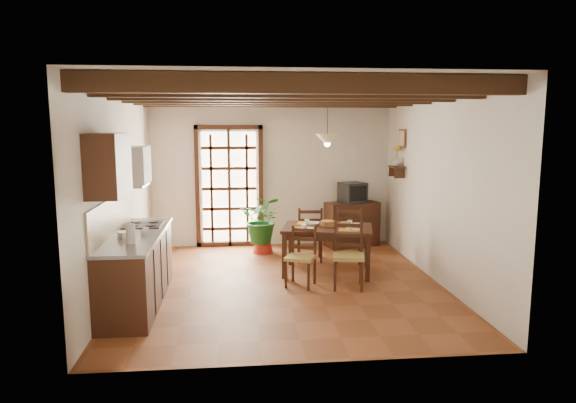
{
  "coord_description": "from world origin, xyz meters",
  "views": [
    {
      "loc": [
        -0.66,
        -7.15,
        2.31
      ],
      "look_at": [
        0.1,
        0.4,
        1.15
      ],
      "focal_mm": 32.0,
      "sensor_mm": 36.0,
      "label": 1
    }
  ],
  "objects": [
    {
      "name": "chair_near_left",
      "position": [
        0.24,
        -0.1,
        0.26
      ],
      "size": [
        0.51,
        0.5,
        0.84
      ],
      "rotation": [
        0.0,
        0.0,
        -0.43
      ],
      "color": "#A69147",
      "rests_on": "ground_plane"
    },
    {
      "name": "ceiling_beams",
      "position": [
        0.0,
        0.0,
        2.69
      ],
      "size": [
        4.5,
        4.34,
        0.2
      ],
      "color": "black",
      "rests_on": "room_shell"
    },
    {
      "name": "ground_plane",
      "position": [
        0.0,
        0.0,
        0.0
      ],
      "size": [
        5.0,
        5.0,
        0.0
      ],
      "primitive_type": "plane",
      "color": "brown"
    },
    {
      "name": "fuse_box",
      "position": [
        1.5,
        2.48,
        1.75
      ],
      "size": [
        0.25,
        0.03,
        0.32
      ],
      "primitive_type": "cube",
      "color": "white",
      "rests_on": "room_shell"
    },
    {
      "name": "upper_cabinet",
      "position": [
        -2.08,
        -1.3,
        1.85
      ],
      "size": [
        0.35,
        0.8,
        0.7
      ],
      "primitive_type": "cube",
      "color": "#331B10",
      "rests_on": "room_shell"
    },
    {
      "name": "kitchen_counter",
      "position": [
        -1.96,
        -0.6,
        0.47
      ],
      "size": [
        0.64,
        2.25,
        1.38
      ],
      "color": "#331B10",
      "rests_on": "ground_plane"
    },
    {
      "name": "range_hood",
      "position": [
        -2.05,
        -0.05,
        1.73
      ],
      "size": [
        0.38,
        0.6,
        0.54
      ],
      "color": "white",
      "rests_on": "room_shell"
    },
    {
      "name": "wall_shelf",
      "position": [
        2.14,
        1.6,
        1.51
      ],
      "size": [
        0.2,
        0.42,
        0.2
      ],
      "color": "#331B10",
      "rests_on": "room_shell"
    },
    {
      "name": "chair_far_right",
      "position": [
        1.21,
        1.09,
        0.3
      ],
      "size": [
        0.55,
        0.54,
        0.95
      ],
      "rotation": [
        0.0,
        0.0,
        2.8
      ],
      "color": "#A69147",
      "rests_on": "ground_plane"
    },
    {
      "name": "dining_table",
      "position": [
        0.72,
        0.5,
        0.64
      ],
      "size": [
        1.51,
        1.16,
        0.73
      ],
      "rotation": [
        0.0,
        0.0,
        -0.23
      ],
      "color": "#361B11",
      "rests_on": "ground_plane"
    },
    {
      "name": "french_door",
      "position": [
        -0.8,
        2.45,
        1.18
      ],
      "size": [
        1.26,
        0.11,
        2.32
      ],
      "color": "white",
      "rests_on": "ground_plane"
    },
    {
      "name": "counter_items",
      "position": [
        -1.95,
        -0.51,
        0.96
      ],
      "size": [
        0.5,
        1.43,
        0.25
      ],
      "color": "black",
      "rests_on": "kitchen_counter"
    },
    {
      "name": "framed_picture",
      "position": [
        2.22,
        1.6,
        2.05
      ],
      "size": [
        0.03,
        0.32,
        0.32
      ],
      "color": "brown",
      "rests_on": "room_shell"
    },
    {
      "name": "shelf_flowers",
      "position": [
        2.14,
        1.6,
        1.86
      ],
      "size": [
        0.14,
        0.14,
        0.36
      ],
      "color": "gold",
      "rests_on": "shelf_vase"
    },
    {
      "name": "crt_tv",
      "position": [
        1.5,
        2.22,
        1.03
      ],
      "size": [
        0.55,
        0.53,
        0.37
      ],
      "rotation": [
        0.0,
        0.0,
        0.37
      ],
      "color": "black",
      "rests_on": "sideboard"
    },
    {
      "name": "potted_plant",
      "position": [
        -0.21,
        1.86,
        0.57
      ],
      "size": [
        2.32,
        2.1,
        2.23
      ],
      "primitive_type": "imported",
      "rotation": [
        0.0,
        0.0,
        -0.21
      ],
      "color": "#144C19",
      "rests_on": "ground_plane"
    },
    {
      "name": "table_bowl",
      "position": [
        0.5,
        0.6,
        0.76
      ],
      "size": [
        0.28,
        0.28,
        0.05
      ],
      "primitive_type": "imported",
      "rotation": [
        0.0,
        0.0,
        -0.4
      ],
      "color": "white",
      "rests_on": "dining_table"
    },
    {
      "name": "table_setting",
      "position": [
        0.72,
        0.5,
        0.74
      ],
      "size": [
        0.98,
        0.66,
        0.09
      ],
      "rotation": [
        0.0,
        0.0,
        -0.23
      ],
      "color": "gold",
      "rests_on": "dining_table"
    },
    {
      "name": "pendant_lamp",
      "position": [
        0.72,
        0.6,
        2.08
      ],
      "size": [
        0.36,
        0.36,
        0.84
      ],
      "color": "black",
      "rests_on": "room_shell"
    },
    {
      "name": "chair_near_right",
      "position": [
        0.89,
        -0.25,
        0.29
      ],
      "size": [
        0.5,
        0.48,
        0.93
      ],
      "rotation": [
        0.0,
        0.0,
        -0.19
      ],
      "color": "#A69147",
      "rests_on": "ground_plane"
    },
    {
      "name": "chair_far_left",
      "position": [
        0.55,
        1.25,
        0.29
      ],
      "size": [
        0.46,
        0.44,
        0.93
      ],
      "rotation": [
        0.0,
        0.0,
        3.06
      ],
      "color": "#A69147",
      "rests_on": "ground_plane"
    },
    {
      "name": "shelf_vase",
      "position": [
        2.14,
        1.6,
        1.65
      ],
      "size": [
        0.15,
        0.15,
        0.15
      ],
      "primitive_type": "imported",
      "color": "#B2BFB2",
      "rests_on": "wall_shelf"
    },
    {
      "name": "room_shell",
      "position": [
        0.0,
        0.0,
        1.82
      ],
      "size": [
        4.52,
        5.02,
        2.81
      ],
      "color": "silver",
      "rests_on": "ground_plane"
    },
    {
      "name": "sideboard",
      "position": [
        1.5,
        2.23,
        0.42
      ],
      "size": [
        1.06,
        0.67,
        0.84
      ],
      "primitive_type": "cube",
      "rotation": [
        0.0,
        0.0,
        0.25
      ],
      "color": "#331B10",
      "rests_on": "ground_plane"
    },
    {
      "name": "plant_pot",
      "position": [
        -0.21,
        1.86,
        0.11
      ],
      "size": [
        0.37,
        0.37,
        0.23
      ],
      "primitive_type": "cone",
      "color": "maroon",
      "rests_on": "ground_plane"
    }
  ]
}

